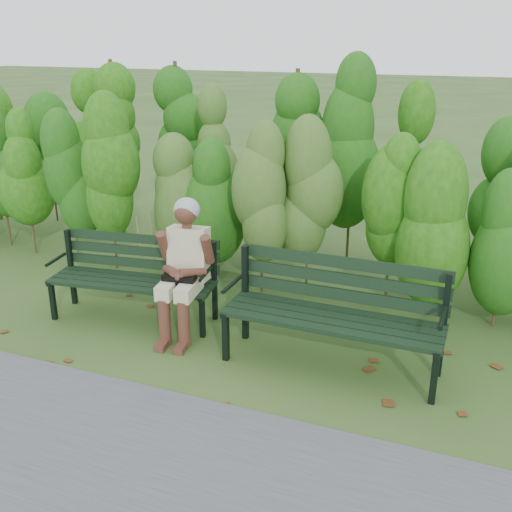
% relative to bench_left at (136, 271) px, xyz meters
% --- Properties ---
extents(ground, '(80.00, 80.00, 0.00)m').
position_rel_bench_left_xyz_m(ground, '(1.22, -0.17, -0.48)').
color(ground, '#2C491C').
extents(footpath, '(60.00, 2.50, 0.01)m').
position_rel_bench_left_xyz_m(footpath, '(1.22, -2.37, -0.48)').
color(footpath, '#474749').
rests_on(footpath, ground).
extents(hedge_band, '(11.04, 1.67, 2.42)m').
position_rel_bench_left_xyz_m(hedge_band, '(1.22, 1.69, 0.77)').
color(hedge_band, '#47381E').
rests_on(hedge_band, ground).
extents(leaf_litter, '(5.86, 2.01, 0.01)m').
position_rel_bench_left_xyz_m(leaf_litter, '(0.89, -0.26, -0.48)').
color(leaf_litter, '#5E3416').
rests_on(leaf_litter, ground).
extents(bench_left, '(1.70, 0.75, 0.82)m').
position_rel_bench_left_xyz_m(bench_left, '(0.00, 0.00, 0.00)').
color(bench_left, black).
rests_on(bench_left, ground).
extents(bench_right, '(1.85, 0.62, 0.92)m').
position_rel_bench_left_xyz_m(bench_right, '(2.08, -0.17, 0.06)').
color(bench_right, black).
rests_on(bench_right, ground).
extents(seated_woman, '(0.55, 0.80, 1.29)m').
position_rel_bench_left_xyz_m(seated_woman, '(0.60, -0.09, 0.23)').
color(seated_woman, beige).
rests_on(seated_woman, ground).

